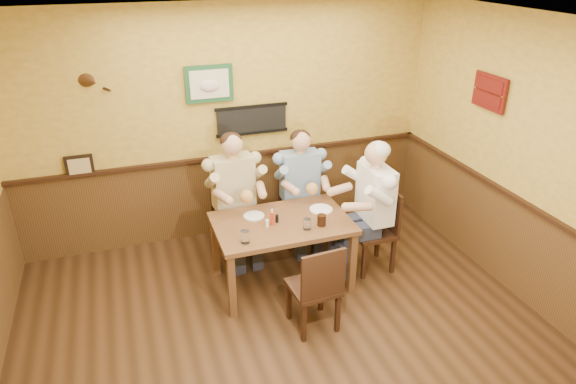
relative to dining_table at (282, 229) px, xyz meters
name	(u,v)px	position (x,y,z in m)	size (l,w,h in m)	color
room	(310,177)	(-0.10, -1.01, 1.03)	(5.02, 5.03, 2.81)	black
dining_table	(282,229)	(0.00, 0.00, 0.00)	(1.40, 0.90, 0.75)	brown
chair_back_left	(235,217)	(-0.33, 0.74, -0.18)	(0.44, 0.44, 0.95)	#331C10
chair_back_right	(299,208)	(0.47, 0.76, -0.21)	(0.42, 0.42, 0.91)	#331C10
chair_right_end	(373,230)	(1.04, -0.05, -0.18)	(0.44, 0.44, 0.95)	#331C10
chair_near_side	(313,285)	(0.05, -0.77, -0.19)	(0.43, 0.43, 0.93)	#331C10
diner_tan_shirt	(234,202)	(-0.33, 0.74, 0.02)	(0.62, 0.62, 1.35)	beige
diner_blue_polo	(300,193)	(0.47, 0.76, -0.01)	(0.60, 0.60, 1.29)	#7F9CBE
diner_white_elder	(374,214)	(1.04, -0.05, 0.02)	(0.63, 0.63, 1.36)	white
water_glass_left	(245,237)	(-0.46, -0.29, 0.16)	(0.08, 0.08, 0.13)	white
water_glass_mid	(307,224)	(0.19, -0.24, 0.15)	(0.08, 0.08, 0.12)	white
cola_tumbler	(322,220)	(0.35, -0.21, 0.15)	(0.09, 0.09, 0.12)	black
hot_sauce_bottle	(272,218)	(-0.12, -0.03, 0.17)	(0.04, 0.04, 0.16)	red
salt_shaker	(267,223)	(-0.18, -0.06, 0.13)	(0.03, 0.03, 0.08)	white
pepper_shaker	(277,219)	(-0.05, 0.00, 0.13)	(0.03, 0.03, 0.08)	black
plate_far_left	(254,216)	(-0.25, 0.19, 0.10)	(0.22, 0.22, 0.01)	silver
plate_far_right	(321,209)	(0.48, 0.10, 0.10)	(0.25, 0.25, 0.02)	white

